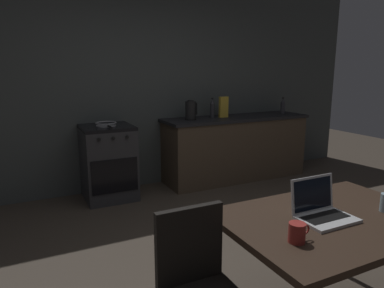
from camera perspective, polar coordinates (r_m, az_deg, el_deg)
ground_plane at (r=3.06m, az=7.94°, el=-19.21°), size 12.00×12.00×0.00m
back_wall at (r=4.92m, az=-4.84°, el=10.00°), size 6.40×0.10×2.82m
kitchen_counter at (r=5.19m, az=7.01°, el=-0.58°), size 2.16×0.64×0.91m
stove_oven at (r=4.47m, az=-13.34°, el=-2.91°), size 0.60×0.62×0.91m
dining_table at (r=2.30m, az=21.57°, el=-12.47°), size 1.27×0.88×0.73m
chair at (r=1.94m, az=1.04°, el=-21.55°), size 0.40×0.40×0.88m
laptop at (r=2.21m, az=20.27°, el=-10.07°), size 0.32×0.25×0.23m
electric_kettle at (r=4.73m, az=-0.23°, el=5.45°), size 0.17×0.15×0.27m
bottle at (r=5.54m, az=14.45°, el=5.94°), size 0.07×0.07×0.25m
frying_pan at (r=4.34m, az=-13.69°, el=3.15°), size 0.25×0.42×0.05m
coffee_mug at (r=1.89m, az=16.63°, el=-13.54°), size 0.12×0.09×0.10m
cereal_box at (r=5.00m, az=5.12°, el=5.96°), size 0.13×0.05×0.29m
bottle_b at (r=4.98m, az=3.30°, el=5.79°), size 0.07×0.07×0.28m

